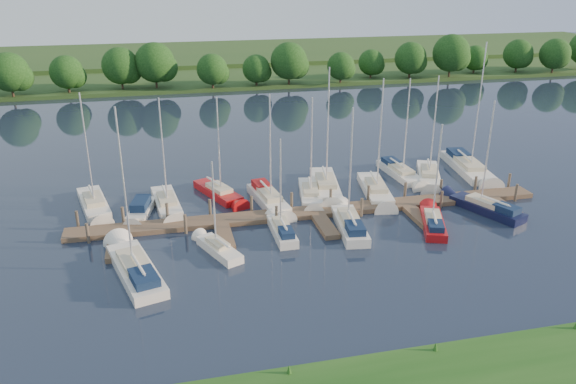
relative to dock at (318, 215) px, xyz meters
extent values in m
plane|color=#192233|center=(0.00, -7.31, -0.20)|extent=(260.00, 260.00, 0.00)
cube|color=brown|center=(0.00, 0.69, 0.00)|extent=(40.00, 2.00, 0.40)
cube|color=brown|center=(-16.00, -2.31, 0.00)|extent=(1.20, 4.00, 0.40)
cube|color=brown|center=(-8.00, -2.31, 0.00)|extent=(1.20, 4.00, 0.40)
cube|color=brown|center=(0.00, -2.31, 0.00)|extent=(1.20, 4.00, 0.40)
cube|color=brown|center=(8.00, -2.31, 0.00)|extent=(1.20, 4.00, 0.40)
cube|color=brown|center=(16.00, -2.31, 0.00)|extent=(1.20, 4.00, 0.40)
cylinder|color=#473D33|center=(-19.00, 1.99, 0.40)|extent=(0.24, 0.24, 2.00)
cylinder|color=#473D33|center=(-15.55, 1.99, 0.40)|extent=(0.24, 0.24, 2.00)
cylinder|color=#473D33|center=(-12.09, 1.99, 0.40)|extent=(0.24, 0.24, 2.00)
cylinder|color=#473D33|center=(-8.64, 1.99, 0.40)|extent=(0.24, 0.24, 2.00)
cylinder|color=#473D33|center=(-5.18, 1.99, 0.40)|extent=(0.24, 0.24, 2.00)
cylinder|color=#473D33|center=(-1.73, 1.99, 0.40)|extent=(0.24, 0.24, 2.00)
cylinder|color=#473D33|center=(1.73, 1.99, 0.40)|extent=(0.24, 0.24, 2.00)
cylinder|color=#473D33|center=(5.18, 1.99, 0.40)|extent=(0.24, 0.24, 2.00)
cylinder|color=#473D33|center=(8.64, 1.99, 0.40)|extent=(0.24, 0.24, 2.00)
cylinder|color=#473D33|center=(12.09, 1.99, 0.40)|extent=(0.24, 0.24, 2.00)
cylinder|color=#473D33|center=(15.55, 1.99, 0.40)|extent=(0.24, 0.24, 2.00)
cylinder|color=#473D33|center=(19.00, 1.99, 0.40)|extent=(0.24, 0.24, 2.00)
cylinder|color=#473D33|center=(-18.00, -0.61, 0.40)|extent=(0.24, 0.24, 2.00)
cylinder|color=#473D33|center=(-10.80, -0.61, 0.40)|extent=(0.24, 0.24, 2.00)
cylinder|color=#473D33|center=(-3.60, -0.61, 0.40)|extent=(0.24, 0.24, 2.00)
cylinder|color=#473D33|center=(3.60, -0.61, 0.40)|extent=(0.24, 0.24, 2.00)
cylinder|color=#473D33|center=(10.80, -0.61, 0.40)|extent=(0.24, 0.24, 2.00)
cylinder|color=#473D33|center=(18.00, -0.61, 0.40)|extent=(0.24, 0.24, 2.00)
cube|color=#21441A|center=(0.00, 67.69, 0.10)|extent=(180.00, 30.00, 0.60)
cube|color=#3B5726|center=(0.00, 92.69, 0.50)|extent=(220.00, 40.00, 1.40)
cylinder|color=#38281C|center=(-33.12, 55.33, 1.23)|extent=(0.36, 0.36, 2.86)
sphere|color=#10340E|center=(-33.12, 55.33, 4.72)|extent=(6.67, 6.67, 6.67)
sphere|color=#10340E|center=(-31.69, 55.53, 3.77)|extent=(4.77, 4.77, 4.77)
cylinder|color=#38281C|center=(-25.34, 52.75, 0.95)|extent=(0.36, 0.36, 2.30)
sphere|color=#10340E|center=(-25.34, 52.75, 3.77)|extent=(5.38, 5.38, 5.38)
sphere|color=#10340E|center=(-24.19, 52.95, 3.00)|extent=(3.84, 3.84, 3.84)
cylinder|color=#38281C|center=(-19.16, 54.08, 0.85)|extent=(0.36, 0.36, 2.10)
sphere|color=#10340E|center=(-19.16, 54.08, 3.41)|extent=(4.89, 4.89, 4.89)
sphere|color=#10340E|center=(-18.11, 54.28, 2.71)|extent=(3.49, 3.49, 3.49)
cylinder|color=#38281C|center=(-11.78, 55.32, 0.98)|extent=(0.36, 0.36, 2.37)
sphere|color=#10340E|center=(-11.78, 55.32, 3.88)|extent=(5.52, 5.52, 5.52)
sphere|color=#10340E|center=(-10.60, 55.52, 3.09)|extent=(3.94, 3.94, 3.94)
cylinder|color=#38281C|center=(-3.55, 53.92, 1.16)|extent=(0.36, 0.36, 2.71)
sphere|color=#10340E|center=(-3.55, 53.92, 4.47)|extent=(6.32, 6.32, 6.32)
sphere|color=#10340E|center=(-2.19, 54.12, 3.56)|extent=(4.52, 4.52, 4.52)
cylinder|color=#38281C|center=(4.42, 55.31, 0.81)|extent=(0.36, 0.36, 2.02)
sphere|color=#10340E|center=(4.42, 55.31, 3.28)|extent=(4.72, 4.72, 4.72)
sphere|color=#10340E|center=(5.43, 55.51, 2.61)|extent=(3.37, 3.37, 3.37)
cylinder|color=#38281C|center=(11.58, 56.34, 1.14)|extent=(0.36, 0.36, 2.68)
sphere|color=#10340E|center=(11.58, 56.34, 4.42)|extent=(6.26, 6.26, 6.26)
sphere|color=#10340E|center=(12.92, 56.54, 3.53)|extent=(4.47, 4.47, 4.47)
cylinder|color=#38281C|center=(17.53, 53.56, 1.17)|extent=(0.36, 0.36, 2.74)
sphere|color=#10340E|center=(17.53, 53.56, 4.52)|extent=(6.39, 6.39, 6.39)
sphere|color=#10340E|center=(18.90, 53.76, 3.60)|extent=(4.56, 4.56, 4.56)
cylinder|color=#38281C|center=(25.27, 52.84, 0.83)|extent=(0.36, 0.36, 2.07)
sphere|color=#10340E|center=(25.27, 52.84, 3.36)|extent=(4.82, 4.82, 4.82)
sphere|color=#10340E|center=(26.31, 53.04, 2.67)|extent=(3.44, 3.44, 3.44)
cylinder|color=#38281C|center=(32.40, 55.82, 1.17)|extent=(0.36, 0.36, 2.74)
sphere|color=#10340E|center=(32.40, 55.82, 4.52)|extent=(6.39, 6.39, 6.39)
sphere|color=#10340E|center=(33.77, 56.02, 3.60)|extent=(4.56, 4.56, 4.56)
cylinder|color=#38281C|center=(39.52, 52.94, 1.07)|extent=(0.36, 0.36, 2.54)
sphere|color=#10340E|center=(39.52, 52.94, 4.17)|extent=(5.92, 5.92, 5.92)
sphere|color=#10340E|center=(40.78, 53.14, 3.32)|extent=(4.23, 4.23, 4.23)
cylinder|color=#38281C|center=(48.82, 52.70, 0.97)|extent=(0.36, 0.36, 2.33)
sphere|color=#10340E|center=(48.82, 52.70, 3.81)|extent=(5.44, 5.44, 5.44)
sphere|color=#10340E|center=(49.99, 52.90, 3.04)|extent=(3.88, 3.88, 3.88)
cylinder|color=#38281C|center=(55.14, 54.75, 1.00)|extent=(0.36, 0.36, 2.40)
sphere|color=#10340E|center=(55.14, 54.75, 3.94)|extent=(5.61, 5.61, 5.61)
sphere|color=#10340E|center=(56.34, 54.95, 3.14)|extent=(4.01, 4.01, 4.01)
cylinder|color=#38281C|center=(62.06, 56.69, 0.87)|extent=(0.36, 0.36, 2.14)
sphere|color=#10340E|center=(62.06, 56.69, 3.49)|extent=(5.00, 5.00, 5.00)
sphere|color=#10340E|center=(63.13, 56.89, 2.78)|extent=(3.57, 3.57, 3.57)
cube|color=white|center=(-18.21, 6.42, -0.05)|extent=(3.45, 7.21, 1.10)
cone|color=white|center=(-17.43, 3.03, -0.05)|extent=(1.49, 2.59, 0.97)
cube|color=beige|center=(-18.13, 6.08, 0.65)|extent=(2.12, 3.37, 0.50)
cylinder|color=silver|center=(-18.05, 5.74, 5.19)|extent=(0.12, 0.12, 9.38)
cylinder|color=silver|center=(-18.36, 7.10, 1.05)|extent=(0.79, 3.07, 0.10)
cylinder|color=white|center=(-18.36, 7.10, 1.05)|extent=(0.81, 2.76, 0.20)
cube|color=white|center=(-14.21, 4.10, -0.05)|extent=(2.53, 4.94, 0.91)
cone|color=white|center=(-14.71, 1.80, -0.05)|extent=(1.06, 1.55, 0.78)
cube|color=#122341|center=(-14.21, 4.10, 0.66)|extent=(1.77, 2.80, 0.82)
cube|color=white|center=(-12.09, 5.38, -0.05)|extent=(2.60, 6.83, 0.96)
cone|color=white|center=(-11.71, 2.07, -0.05)|extent=(1.19, 2.42, 0.93)
cube|color=beige|center=(-12.05, 5.05, 0.54)|extent=(1.73, 3.14, 0.44)
cylinder|color=silver|center=(-12.01, 4.72, 4.91)|extent=(0.12, 0.12, 8.99)
cylinder|color=silver|center=(-12.16, 6.04, 0.90)|extent=(0.44, 2.99, 0.10)
cylinder|color=white|center=(-12.16, 6.04, 0.90)|extent=(0.50, 2.67, 0.20)
cube|color=#AD1013|center=(-7.49, 6.71, -0.05)|extent=(4.01, 6.46, 1.04)
cone|color=#AD1013|center=(-6.30, 3.81, -0.05)|extent=(1.65, 2.36, 0.88)
cube|color=beige|center=(-7.37, 6.42, 0.60)|extent=(2.29, 3.11, 0.47)
cylinder|color=silver|center=(-7.26, 6.13, 4.69)|extent=(0.12, 0.12, 8.45)
cylinder|color=silver|center=(-7.73, 7.29, 0.98)|extent=(1.17, 2.64, 0.10)
cylinder|color=white|center=(-7.73, 7.29, 0.98)|extent=(1.14, 2.39, 0.20)
cube|color=white|center=(-3.38, 3.86, -0.05)|extent=(2.77, 6.89, 1.19)
cone|color=white|center=(-2.92, 0.54, -0.05)|extent=(1.25, 2.45, 0.94)
cube|color=beige|center=(-3.34, 3.53, 0.72)|extent=(1.80, 3.18, 0.54)
cube|color=maroon|center=(-3.64, 5.71, 0.83)|extent=(1.57, 2.17, 0.60)
cylinder|color=silver|center=(-3.29, 3.19, 5.08)|extent=(0.12, 0.12, 9.03)
cylinder|color=silver|center=(-3.47, 4.52, 1.16)|extent=(0.51, 3.00, 0.10)
cylinder|color=white|center=(-3.47, 4.52, 1.16)|extent=(0.57, 2.68, 0.20)
cube|color=white|center=(0.63, 4.65, -0.05)|extent=(2.94, 6.55, 0.96)
cone|color=white|center=(0.03, 1.54, -0.05)|extent=(1.29, 2.34, 0.89)
cube|color=beige|center=(0.57, 4.33, 0.54)|extent=(1.85, 3.05, 0.44)
cylinder|color=silver|center=(0.51, 4.02, 4.69)|extent=(0.12, 0.12, 8.55)
cylinder|color=silver|center=(0.75, 5.27, 0.89)|extent=(0.64, 2.82, 0.10)
cylinder|color=white|center=(0.75, 5.27, 0.89)|extent=(0.68, 2.52, 0.20)
cube|color=white|center=(2.50, 6.16, -0.05)|extent=(3.57, 8.16, 1.15)
cone|color=white|center=(1.81, 2.27, -0.05)|extent=(1.57, 2.91, 1.10)
cube|color=beige|center=(2.43, 5.77, 0.69)|extent=(2.26, 3.79, 0.52)
cylinder|color=silver|center=(2.36, 5.38, 5.86)|extent=(0.12, 0.12, 10.65)
cylinder|color=silver|center=(2.64, 6.94, 1.11)|extent=(0.72, 3.51, 0.10)
cylinder|color=white|center=(2.64, 6.94, 1.11)|extent=(0.75, 3.14, 0.20)
cube|color=white|center=(6.63, 4.08, -0.05)|extent=(3.30, 7.59, 1.10)
cone|color=white|center=(6.00, 0.46, -0.05)|extent=(1.46, 2.71, 1.03)
cube|color=beige|center=(6.57, 3.72, 0.65)|extent=(2.09, 3.52, 0.50)
cylinder|color=silver|center=(6.51, 3.36, 5.46)|extent=(0.12, 0.12, 9.92)
cylinder|color=silver|center=(6.76, 4.81, 1.05)|extent=(0.67, 3.27, 0.10)
cylinder|color=white|center=(6.76, 4.81, 1.05)|extent=(0.71, 2.93, 0.20)
cube|color=white|center=(10.72, 7.91, -0.05)|extent=(2.35, 6.87, 0.99)
cone|color=white|center=(10.96, 4.54, -0.05)|extent=(1.11, 2.42, 0.95)
cube|color=beige|center=(10.75, 7.57, 0.57)|extent=(1.63, 3.13, 0.45)
cube|color=#122341|center=(10.59, 9.80, 0.66)|extent=(1.46, 2.11, 0.50)
cylinder|color=silver|center=(10.77, 7.23, 4.99)|extent=(0.12, 0.12, 9.12)
cylinder|color=silver|center=(10.68, 8.58, 0.93)|extent=(0.31, 3.04, 0.10)
cylinder|color=white|center=(10.68, 8.58, 0.93)|extent=(0.39, 2.71, 0.20)
cube|color=white|center=(13.14, 6.46, -0.05)|extent=(4.51, 7.20, 1.12)
cone|color=white|center=(11.79, 3.24, -0.05)|extent=(1.85, 2.63, 0.98)
cube|color=beige|center=(13.00, 6.14, 0.67)|extent=(2.57, 3.47, 0.51)
cylinder|color=silver|center=(12.87, 5.81, 5.23)|extent=(0.12, 0.12, 9.44)
cylinder|color=silver|center=(13.41, 7.10, 1.08)|extent=(1.31, 2.94, 0.10)
cylinder|color=white|center=(13.41, 7.10, 1.08)|extent=(1.27, 2.66, 0.20)
cube|color=white|center=(18.06, 7.76, -0.05)|extent=(3.78, 9.28, 1.14)
cone|color=white|center=(17.41, 3.30, -0.05)|extent=(1.70, 3.30, 1.26)
cube|color=beige|center=(17.99, 7.32, 0.68)|extent=(2.45, 4.28, 0.52)
cube|color=#122341|center=(18.42, 10.26, 0.78)|extent=(2.13, 2.93, 0.57)
cylinder|color=silver|center=(17.93, 6.87, 6.61)|extent=(0.12, 0.12, 12.16)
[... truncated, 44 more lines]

